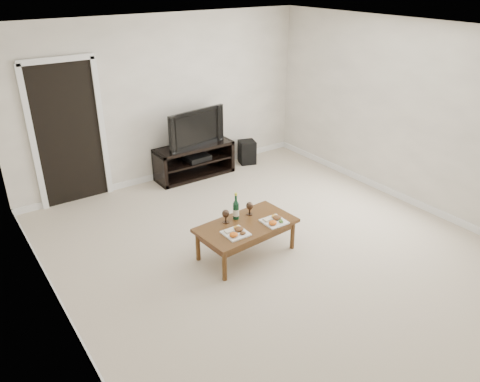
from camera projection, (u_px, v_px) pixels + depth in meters
name	position (u px, v px, depth m)	size (l,w,h in m)	color
floor	(269.00, 248.00, 5.91)	(5.50, 5.50, 0.00)	beige
back_wall	(164.00, 100.00, 7.39)	(5.00, 0.04, 2.60)	white
ceiling	(276.00, 30.00, 4.77)	(5.00, 5.50, 0.04)	white
doorway	(68.00, 135.00, 6.69)	(0.90, 0.02, 2.05)	black
media_console	(194.00, 161.00, 7.81)	(1.33, 0.45, 0.55)	black
television	(193.00, 127.00, 7.56)	(1.07, 0.14, 0.62)	black
av_receiver	(197.00, 158.00, 7.81)	(0.40, 0.30, 0.08)	black
subwoofer	(247.00, 152.00, 8.37)	(0.28, 0.28, 0.41)	black
coffee_table	(246.00, 239.00, 5.70)	(1.19, 0.65, 0.42)	brown
plate_left	(236.00, 232.00, 5.38)	(0.27, 0.27, 0.07)	white
plate_right	(274.00, 220.00, 5.63)	(0.27, 0.27, 0.07)	white
wine_bottle	(236.00, 206.00, 5.65)	(0.07, 0.07, 0.35)	#0E341E
goblet_left	(226.00, 216.00, 5.61)	(0.09, 0.09, 0.17)	#36271D
goblet_right	(250.00, 208.00, 5.79)	(0.09, 0.09, 0.17)	#36271D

